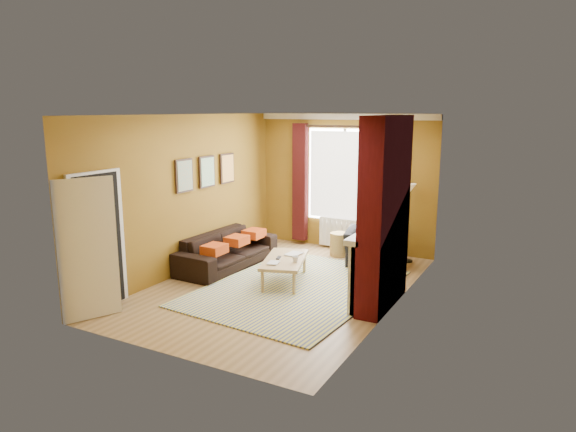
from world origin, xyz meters
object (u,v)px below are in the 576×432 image
(sofa, at_px, (227,250))
(armchair, at_px, (374,248))
(floor_lamp, at_px, (410,201))
(coffee_table, at_px, (285,261))
(wicker_stool, at_px, (339,244))

(sofa, distance_m, armchair, 2.75)
(armchair, height_order, floor_lamp, floor_lamp)
(floor_lamp, bearing_deg, armchair, -131.66)
(coffee_table, bearing_deg, sofa, 149.45)
(wicker_stool, bearing_deg, floor_lamp, 9.69)
(sofa, height_order, armchair, armchair)
(coffee_table, height_order, wicker_stool, wicker_stool)
(armchair, height_order, wicker_stool, armchair)
(sofa, relative_size, wicker_stool, 4.60)
(armchair, distance_m, coffee_table, 1.94)
(armchair, bearing_deg, wicker_stool, -32.62)
(floor_lamp, bearing_deg, sofa, -146.60)
(armchair, distance_m, wicker_stool, 0.90)
(sofa, relative_size, armchair, 2.09)
(sofa, height_order, wicker_stool, sofa)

